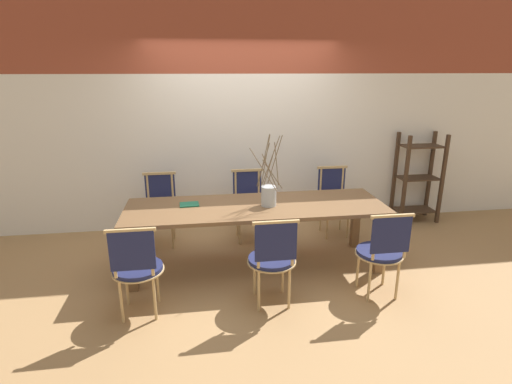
{
  "coord_description": "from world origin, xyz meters",
  "views": [
    {
      "loc": [
        -0.59,
        -4.03,
        2.14
      ],
      "look_at": [
        0.0,
        0.0,
        0.87
      ],
      "focal_mm": 28.0,
      "sensor_mm": 36.0,
      "label": 1
    }
  ],
  "objects_px": {
    "chair_near_center": "(382,250)",
    "book_stack": "(189,204)",
    "vase_centerpiece": "(269,194)",
    "shelving_rack": "(418,178)",
    "dining_table": "(256,213)",
    "chair_far_center": "(334,198)"
  },
  "relations": [
    {
      "from": "dining_table",
      "to": "chair_near_center",
      "type": "height_order",
      "value": "chair_near_center"
    },
    {
      "from": "book_stack",
      "to": "shelving_rack",
      "type": "relative_size",
      "value": 0.17
    },
    {
      "from": "chair_near_center",
      "to": "book_stack",
      "type": "distance_m",
      "value": 2.03
    },
    {
      "from": "chair_far_center",
      "to": "chair_near_center",
      "type": "bearing_deg",
      "value": 87.67
    },
    {
      "from": "dining_table",
      "to": "vase_centerpiece",
      "type": "bearing_deg",
      "value": -10.34
    },
    {
      "from": "chair_far_center",
      "to": "book_stack",
      "type": "bearing_deg",
      "value": 19.9
    },
    {
      "from": "chair_near_center",
      "to": "book_stack",
      "type": "relative_size",
      "value": 4.23
    },
    {
      "from": "dining_table",
      "to": "chair_near_center",
      "type": "distance_m",
      "value": 1.36
    },
    {
      "from": "chair_near_center",
      "to": "shelving_rack",
      "type": "bearing_deg",
      "value": 53.07
    },
    {
      "from": "vase_centerpiece",
      "to": "shelving_rack",
      "type": "distance_m",
      "value": 2.62
    },
    {
      "from": "shelving_rack",
      "to": "chair_far_center",
      "type": "bearing_deg",
      "value": -167.39
    },
    {
      "from": "vase_centerpiece",
      "to": "book_stack",
      "type": "bearing_deg",
      "value": 171.19
    },
    {
      "from": "dining_table",
      "to": "vase_centerpiece",
      "type": "height_order",
      "value": "vase_centerpiece"
    },
    {
      "from": "book_stack",
      "to": "dining_table",
      "type": "bearing_deg",
      "value": -8.52
    },
    {
      "from": "chair_far_center",
      "to": "shelving_rack",
      "type": "height_order",
      "value": "shelving_rack"
    },
    {
      "from": "chair_near_center",
      "to": "chair_far_center",
      "type": "height_order",
      "value": "same"
    },
    {
      "from": "book_stack",
      "to": "shelving_rack",
      "type": "bearing_deg",
      "value": 16.92
    },
    {
      "from": "vase_centerpiece",
      "to": "chair_far_center",
      "type": "bearing_deg",
      "value": 38.31
    },
    {
      "from": "dining_table",
      "to": "book_stack",
      "type": "xyz_separation_m",
      "value": [
        -0.71,
        0.11,
        0.09
      ]
    },
    {
      "from": "dining_table",
      "to": "chair_far_center",
      "type": "bearing_deg",
      "value": 34.1
    },
    {
      "from": "dining_table",
      "to": "chair_near_center",
      "type": "xyz_separation_m",
      "value": [
        1.1,
        -0.79,
        -0.15
      ]
    },
    {
      "from": "chair_near_center",
      "to": "vase_centerpiece",
      "type": "xyz_separation_m",
      "value": [
        -0.96,
        0.76,
        0.36
      ]
    }
  ]
}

